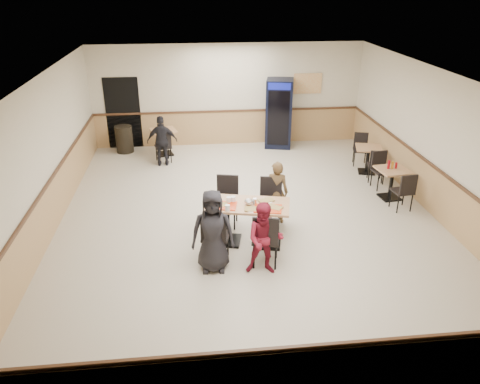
{
  "coord_description": "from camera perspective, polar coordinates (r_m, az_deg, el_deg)",
  "views": [
    {
      "loc": [
        -1.16,
        -8.78,
        4.7
      ],
      "look_at": [
        -0.24,
        -0.5,
        0.86
      ],
      "focal_mm": 35.0,
      "sensor_mm": 36.0,
      "label": 1
    }
  ],
  "objects": [
    {
      "name": "ground",
      "position": [
        10.03,
        1.06,
        -3.21
      ],
      "size": [
        10.0,
        10.0,
        0.0
      ],
      "primitive_type": "plane",
      "color": "beige",
      "rests_on": "ground"
    },
    {
      "name": "room_shell",
      "position": [
        12.41,
        7.76,
        5.11
      ],
      "size": [
        10.0,
        10.0,
        10.0
      ],
      "color": "silver",
      "rests_on": "ground"
    },
    {
      "name": "main_table",
      "position": [
        8.88,
        0.92,
        -3.09
      ],
      "size": [
        1.7,
        1.11,
        0.84
      ],
      "rotation": [
        0.0,
        0.0,
        -0.22
      ],
      "color": "black",
      "rests_on": "ground"
    },
    {
      "name": "main_chairs",
      "position": [
        8.89,
        0.56,
        -3.22
      ],
      "size": [
        1.76,
        2.09,
        1.06
      ],
      "rotation": [
        0.0,
        0.0,
        -0.22
      ],
      "color": "black",
      "rests_on": "ground"
    },
    {
      "name": "diner_woman_left",
      "position": [
        8.02,
        -3.34,
        -4.81
      ],
      "size": [
        0.76,
        0.52,
        1.51
      ],
      "primitive_type": "imported",
      "rotation": [
        0.0,
        0.0,
        -0.06
      ],
      "color": "black",
      "rests_on": "ground"
    },
    {
      "name": "diner_woman_right",
      "position": [
        7.97,
        3.05,
        -5.74
      ],
      "size": [
        0.72,
        0.6,
        1.32
      ],
      "primitive_type": "imported",
      "rotation": [
        0.0,
        0.0,
        -0.17
      ],
      "color": "maroon",
      "rests_on": "ground"
    },
    {
      "name": "diner_man_opposite",
      "position": [
        9.65,
        4.46,
        -0.02
      ],
      "size": [
        0.56,
        0.45,
        1.34
      ],
      "primitive_type": "imported",
      "rotation": [
        0.0,
        0.0,
        2.84
      ],
      "color": "brown",
      "rests_on": "ground"
    },
    {
      "name": "lone_diner",
      "position": [
        12.82,
        -9.47,
        6.15
      ],
      "size": [
        0.81,
        0.35,
        1.37
      ],
      "primitive_type": "imported",
      "rotation": [
        0.0,
        0.0,
        3.16
      ],
      "color": "black",
      "rests_on": "ground"
    },
    {
      "name": "tabletop_clutter",
      "position": [
        8.66,
        0.45,
        -1.54
      ],
      "size": [
        1.39,
        0.78,
        0.12
      ],
      "rotation": [
        0.0,
        0.0,
        -0.22
      ],
      "color": "red",
      "rests_on": "main_table"
    },
    {
      "name": "side_table_near",
      "position": [
        11.29,
        18.02,
        1.52
      ],
      "size": [
        0.75,
        0.75,
        0.72
      ],
      "rotation": [
        0.0,
        0.0,
        0.12
      ],
      "color": "black",
      "rests_on": "ground"
    },
    {
      "name": "side_table_near_chair_south",
      "position": [
        10.82,
        19.18,
        0.2
      ],
      "size": [
        0.47,
        0.47,
        0.91
      ],
      "primitive_type": null,
      "rotation": [
        0.0,
        0.0,
        3.26
      ],
      "color": "black",
      "rests_on": "ground"
    },
    {
      "name": "side_table_near_chair_north",
      "position": [
        11.79,
        16.93,
        2.53
      ],
      "size": [
        0.47,
        0.47,
        0.91
      ],
      "primitive_type": null,
      "rotation": [
        0.0,
        0.0,
        0.12
      ],
      "color": "black",
      "rests_on": "ground"
    },
    {
      "name": "side_table_far",
      "position": [
        12.66,
        15.35,
        4.29
      ],
      "size": [
        0.8,
        0.8,
        0.7
      ],
      "rotation": [
        0.0,
        0.0,
        -0.26
      ],
      "color": "black",
      "rests_on": "ground"
    },
    {
      "name": "side_table_far_chair_south",
      "position": [
        12.18,
        16.24,
        3.26
      ],
      "size": [
        0.5,
        0.5,
        0.89
      ],
      "primitive_type": null,
      "rotation": [
        0.0,
        0.0,
        2.88
      ],
      "color": "black",
      "rests_on": "ground"
    },
    {
      "name": "side_table_far_chair_north",
      "position": [
        13.15,
        14.49,
        5.05
      ],
      "size": [
        0.5,
        0.5,
        0.89
      ],
      "primitive_type": null,
      "rotation": [
        0.0,
        0.0,
        -0.26
      ],
      "color": "black",
      "rests_on": "ground"
    },
    {
      "name": "condiment_caddy",
      "position": [
        11.2,
        18.0,
        3.17
      ],
      "size": [
        0.23,
        0.06,
        0.2
      ],
      "color": "#A00B13",
      "rests_on": "side_table_near"
    },
    {
      "name": "back_table",
      "position": [
        13.67,
        -9.27,
        6.49
      ],
      "size": [
        0.84,
        0.84,
        0.74
      ],
      "rotation": [
        0.0,
        0.0,
        0.26
      ],
      "color": "black",
      "rests_on": "ground"
    },
    {
      "name": "back_table_chair_lone",
      "position": [
        13.12,
        -9.36,
        5.59
      ],
      "size": [
        0.53,
        0.53,
        0.94
      ],
      "primitive_type": null,
      "rotation": [
        0.0,
        0.0,
        3.4
      ],
      "color": "black",
      "rests_on": "ground"
    },
    {
      "name": "pepsi_cooler",
      "position": [
        14.13,
        4.77,
        9.53
      ],
      "size": [
        0.91,
        0.91,
        2.02
      ],
      "rotation": [
        0.0,
        0.0,
        -0.22
      ],
      "color": "black",
      "rests_on": "ground"
    },
    {
      "name": "trash_bin",
      "position": [
        14.15,
        -13.93,
        6.27
      ],
      "size": [
        0.5,
        0.5,
        0.78
      ],
      "primitive_type": "cylinder",
      "color": "black",
      "rests_on": "ground"
    }
  ]
}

